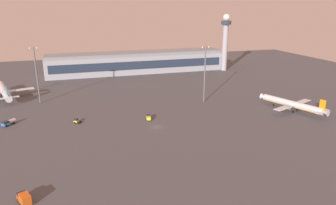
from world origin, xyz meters
The scene contains 11 objects.
ground_plane centered at (0.00, 0.00, 0.00)m, with size 416.00×416.00×0.00m, color #4C4C51.
terminal_building centered at (16.43, 120.63, 8.09)m, with size 139.80×22.40×16.40m.
control_tower centered at (87.14, 107.23, 26.03)m, with size 8.00×8.00×45.50m.
airplane_far_stand centered at (71.46, 0.77, 3.59)m, with size 28.10×35.66×9.50m.
airplane_taxiway_distant centered at (-72.56, 70.15, 4.00)m, with size 31.85×40.57×10.59m.
fuel_truck centered at (-63.18, 21.66, 1.37)m, with size 5.85×6.03×2.35m.
catering_truck centered at (-48.96, -43.33, 1.58)m, with size 4.44×6.12×3.05m.
maintenance_van centered at (-1.38, 9.93, 1.18)m, with size 2.76×4.45×2.25m.
pushback_tug centered at (-33.99, 15.55, 1.07)m, with size 3.56×3.04×2.05m.
apron_light_east centered at (34.96, 28.79, 17.39)m, with size 4.80×0.90×30.97m.
apron_light_central centered at (-52.30, 53.49, 17.28)m, with size 4.80×0.90×30.75m.
Camera 1 is at (-33.23, -123.94, 51.03)m, focal length 33.23 mm.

